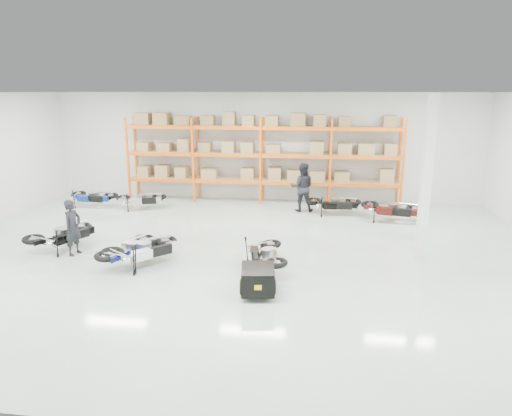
# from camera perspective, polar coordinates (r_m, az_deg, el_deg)

# --- Properties ---
(room) EXTENTS (18.00, 18.00, 18.00)m
(room) POSITION_cam_1_polar(r_m,az_deg,el_deg) (12.56, -2.73, 3.88)
(room) COLOR silver
(room) RESTS_ON ground
(pallet_rack) EXTENTS (11.28, 0.98, 3.62)m
(pallet_rack) POSITION_cam_1_polar(r_m,az_deg,el_deg) (18.87, 0.71, 7.47)
(pallet_rack) COLOR #FF5E0D
(pallet_rack) RESTS_ON ground
(structural_column) EXTENTS (0.25, 0.25, 4.50)m
(structural_column) POSITION_cam_1_polar(r_m,az_deg,el_deg) (13.21, 20.53, 3.50)
(structural_column) COLOR white
(structural_column) RESTS_ON ground
(moto_blue_centre) EXTENTS (1.40, 2.00, 1.17)m
(moto_blue_centre) POSITION_cam_1_polar(r_m,az_deg,el_deg) (12.65, -15.18, -4.49)
(moto_blue_centre) COLOR #070D4B
(moto_blue_centre) RESTS_ON ground
(moto_silver_left) EXTENTS (1.95, 1.97, 1.20)m
(moto_silver_left) POSITION_cam_1_polar(r_m,az_deg,el_deg) (12.52, -13.90, -4.55)
(moto_silver_left) COLOR silver
(moto_silver_left) RESTS_ON ground
(moto_black_far_left) EXTENTS (1.67, 2.06, 1.20)m
(moto_black_far_left) POSITION_cam_1_polar(r_m,az_deg,el_deg) (14.55, -23.03, -2.64)
(moto_black_far_left) COLOR black
(moto_black_far_left) RESTS_ON ground
(moto_touring_right) EXTENTS (1.16, 1.84, 1.11)m
(moto_touring_right) POSITION_cam_1_polar(r_m,az_deg,el_deg) (11.94, 1.19, -5.27)
(moto_touring_right) COLOR black
(moto_touring_right) RESTS_ON ground
(trailer) EXTENTS (0.86, 1.60, 0.66)m
(trailer) POSITION_cam_1_polar(r_m,az_deg,el_deg) (10.51, 0.22, -8.90)
(trailer) COLOR black
(trailer) RESTS_ON ground
(moto_back_a) EXTENTS (1.82, 1.03, 1.13)m
(moto_back_a) POSITION_cam_1_polar(r_m,az_deg,el_deg) (19.50, -19.88, 1.68)
(moto_back_a) COLOR navy
(moto_back_a) RESTS_ON ground
(moto_back_b) EXTENTS (1.84, 1.26, 1.08)m
(moto_back_b) POSITION_cam_1_polar(r_m,az_deg,el_deg) (18.54, -14.21, 1.42)
(moto_back_b) COLOR #A0A4A9
(moto_back_b) RESTS_ON ground
(moto_back_c) EXTENTS (1.82, 0.97, 1.15)m
(moto_back_c) POSITION_cam_1_polar(r_m,az_deg,el_deg) (17.45, 9.75, 0.95)
(moto_back_c) COLOR black
(moto_back_c) RESTS_ON ground
(moto_back_d) EXTENTS (2.08, 1.39, 1.23)m
(moto_back_d) POSITION_cam_1_polar(r_m,az_deg,el_deg) (16.98, 16.61, 0.32)
(moto_back_d) COLOR #3F0F0C
(moto_back_d) RESTS_ON ground
(person_left) EXTENTS (0.50, 0.65, 1.60)m
(person_left) POSITION_cam_1_polar(r_m,az_deg,el_deg) (13.90, -21.92, -2.28)
(person_left) COLOR black
(person_left) RESTS_ON ground
(person_back) EXTENTS (0.93, 0.74, 1.89)m
(person_back) POSITION_cam_1_polar(r_m,az_deg,el_deg) (17.66, 5.79, 2.59)
(person_back) COLOR black
(person_back) RESTS_ON ground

